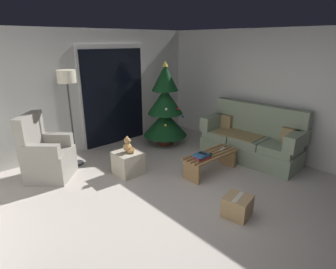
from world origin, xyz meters
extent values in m
plane|color=#BCB2A8|center=(0.00, 0.00, 0.00)|extent=(7.00, 7.00, 0.00)
cube|color=silver|center=(0.00, 3.06, 1.25)|extent=(5.72, 0.12, 2.50)
cube|color=silver|center=(2.86, 0.00, 1.25)|extent=(0.12, 6.00, 2.50)
cube|color=silver|center=(0.81, 2.99, 1.10)|extent=(1.60, 0.02, 2.20)
cube|color=black|center=(0.81, 2.97, 1.05)|extent=(1.50, 0.02, 2.10)
cube|color=gray|center=(2.25, 0.35, 0.17)|extent=(0.91, 1.95, 0.34)
cube|color=gray|center=(2.28, -0.27, 0.41)|extent=(0.72, 0.65, 0.14)
cube|color=gray|center=(2.23, 0.34, 0.41)|extent=(0.72, 0.65, 0.14)
cube|color=gray|center=(2.18, 0.96, 0.41)|extent=(0.72, 0.65, 0.14)
cube|color=gray|center=(2.55, 0.37, 0.78)|extent=(0.35, 1.91, 0.60)
cube|color=gray|center=(2.32, -0.52, 0.62)|extent=(0.77, 0.26, 0.28)
cube|color=gray|center=(2.18, 1.21, 0.62)|extent=(0.77, 0.26, 0.28)
cube|color=#997F51|center=(2.19, 0.59, 0.49)|extent=(0.67, 0.94, 0.02)
cube|color=#997F51|center=(2.46, -0.34, 0.62)|extent=(0.14, 0.33, 0.28)
cube|color=#997F51|center=(2.35, 1.06, 0.62)|extent=(0.14, 0.33, 0.28)
cube|color=#9E7547|center=(1.22, 0.29, 0.35)|extent=(1.10, 0.05, 0.04)
cube|color=#9E7547|center=(1.22, 0.38, 0.35)|extent=(1.10, 0.05, 0.04)
cube|color=#9E7547|center=(1.22, 0.47, 0.35)|extent=(1.10, 0.05, 0.04)
cube|color=#9E7547|center=(1.22, 0.56, 0.35)|extent=(1.10, 0.05, 0.04)
cube|color=#9E7547|center=(1.22, 0.64, 0.35)|extent=(1.10, 0.05, 0.04)
cube|color=#9E7547|center=(0.73, 0.47, 0.17)|extent=(0.05, 0.36, 0.33)
cube|color=#9E7547|center=(1.71, 0.47, 0.17)|extent=(0.05, 0.36, 0.33)
cube|color=black|center=(1.13, 0.41, 0.38)|extent=(0.16, 0.12, 0.02)
cube|color=silver|center=(1.53, 0.45, 0.38)|extent=(0.16, 0.06, 0.02)
cube|color=#A32D28|center=(0.93, 0.43, 0.38)|extent=(0.28, 0.23, 0.02)
cube|color=#6B3D7A|center=(0.91, 0.43, 0.41)|extent=(0.23, 0.19, 0.03)
cube|color=#285684|center=(0.91, 0.43, 0.44)|extent=(0.25, 0.20, 0.03)
cube|color=black|center=(0.94, 0.42, 0.46)|extent=(0.09, 0.15, 0.01)
cylinder|color=#4C1E19|center=(1.56, 2.11, 0.05)|extent=(0.36, 0.36, 0.10)
cylinder|color=brown|center=(1.56, 2.11, 0.16)|extent=(0.08, 0.08, 0.12)
cone|color=#0F3819|center=(1.56, 2.11, 0.50)|extent=(0.98, 0.98, 0.56)
cone|color=#0F3819|center=(1.56, 2.11, 1.01)|extent=(0.78, 0.78, 0.56)
cone|color=#0F3819|center=(1.56, 2.11, 1.51)|extent=(0.58, 0.58, 0.56)
sphere|color=white|center=(1.37, 1.85, 0.90)|extent=(0.06, 0.06, 0.06)
sphere|color=#1E8C33|center=(1.73, 2.12, 1.46)|extent=(0.06, 0.06, 0.06)
sphere|color=red|center=(1.66, 1.79, 0.88)|extent=(0.06, 0.06, 0.06)
sphere|color=blue|center=(1.89, 1.88, 0.64)|extent=(0.06, 0.06, 0.06)
sphere|color=#B233A5|center=(1.54, 2.35, 1.18)|extent=(0.06, 0.06, 0.06)
sphere|color=#B233A5|center=(1.75, 2.02, 1.34)|extent=(0.06, 0.06, 0.06)
sphere|color=gold|center=(1.30, 1.79, 0.58)|extent=(0.06, 0.06, 0.06)
sphere|color=#B233A5|center=(1.44, 1.92, 1.28)|extent=(0.06, 0.06, 0.06)
sphere|color=#1E8C33|center=(1.69, 2.38, 0.99)|extent=(0.06, 0.06, 0.06)
sphere|color=white|center=(1.37, 2.17, 1.34)|extent=(0.06, 0.06, 0.06)
cone|color=#EAD14C|center=(1.56, 2.11, 1.80)|extent=(0.14, 0.14, 0.12)
cube|color=gray|center=(-0.99, 2.18, 0.16)|extent=(0.96, 0.96, 0.31)
cube|color=gray|center=(-0.99, 2.18, 0.40)|extent=(0.96, 0.96, 0.18)
cube|color=gray|center=(-1.19, 2.37, 0.81)|extent=(0.58, 0.60, 0.64)
cube|color=gray|center=(-0.79, 2.37, 0.60)|extent=(0.52, 0.50, 0.22)
cube|color=gray|center=(-1.17, 1.96, 0.60)|extent=(0.52, 0.50, 0.22)
cylinder|color=#2D2D30|center=(-0.44, 2.42, 0.01)|extent=(0.28, 0.28, 0.02)
cylinder|color=#2D2D30|center=(-0.44, 2.42, 0.80)|extent=(0.03, 0.03, 1.55)
cylinder|color=beige|center=(-0.44, 2.42, 1.67)|extent=(0.32, 0.32, 0.22)
cube|color=#B2A893|center=(0.08, 1.41, 0.21)|extent=(0.44, 0.44, 0.41)
cylinder|color=tan|center=(0.16, 1.41, 0.45)|extent=(0.13, 0.12, 0.06)
cylinder|color=tan|center=(0.10, 1.33, 0.45)|extent=(0.13, 0.12, 0.06)
sphere|color=tan|center=(0.08, 1.41, 0.51)|extent=(0.15, 0.15, 0.15)
sphere|color=tan|center=(0.08, 1.41, 0.63)|extent=(0.11, 0.11, 0.11)
sphere|color=tan|center=(0.12, 1.37, 0.62)|extent=(0.04, 0.04, 0.04)
sphere|color=tan|center=(0.10, 1.44, 0.68)|extent=(0.04, 0.04, 0.04)
sphere|color=tan|center=(0.06, 1.38, 0.68)|extent=(0.04, 0.04, 0.04)
sphere|color=tan|center=(0.14, 1.45, 0.52)|extent=(0.06, 0.06, 0.06)
sphere|color=tan|center=(0.05, 1.34, 0.52)|extent=(0.06, 0.06, 0.06)
cube|color=tan|center=(0.49, -0.62, 0.14)|extent=(0.42, 0.40, 0.28)
cube|color=beige|center=(0.49, -0.62, 0.28)|extent=(0.32, 0.13, 0.00)
camera|label=1|loc=(-2.38, -2.43, 2.28)|focal=29.77mm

